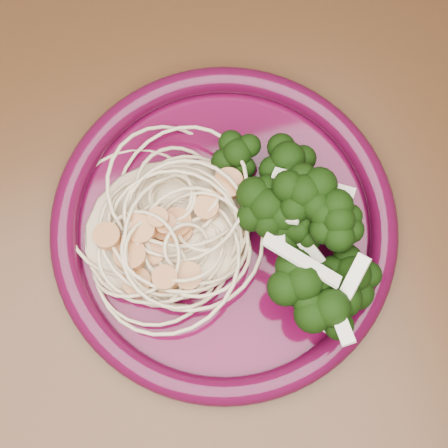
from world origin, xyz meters
TOP-DOWN VIEW (x-y plane):
  - dining_table at (0.00, 0.00)m, footprint 1.20×0.80m
  - dinner_plate at (0.09, 0.01)m, footprint 0.36×0.36m
  - spaghetti_pile at (0.05, 0.03)m, footprint 0.17×0.15m
  - scallop_cluster at (0.05, 0.03)m, footprint 0.15×0.15m
  - broccoli_pile at (0.15, -0.00)m, footprint 0.14×0.18m
  - onion_garnish at (0.15, -0.00)m, footprint 0.09×0.12m

SIDE VIEW (x-z plane):
  - dining_table at x=0.00m, z-range 0.28..1.03m
  - dinner_plate at x=0.09m, z-range 0.75..0.77m
  - spaghetti_pile at x=0.05m, z-range 0.76..0.79m
  - broccoli_pile at x=0.15m, z-range 0.76..0.81m
  - scallop_cluster at x=0.05m, z-range 0.79..0.83m
  - onion_garnish at x=0.15m, z-range 0.79..0.85m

